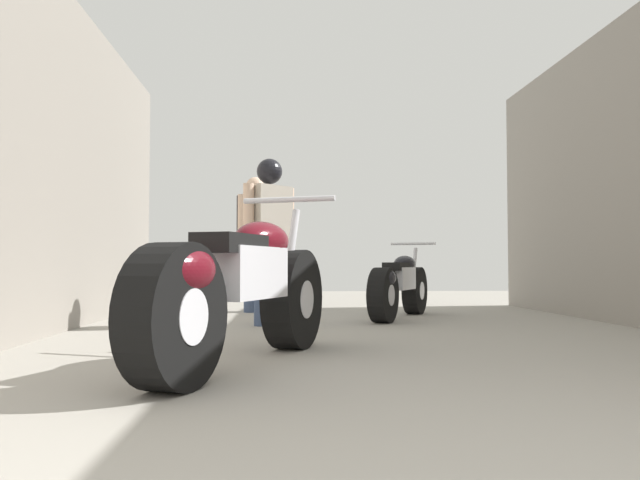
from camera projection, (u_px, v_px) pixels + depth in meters
ground_plane at (376, 344)px, 4.63m from camera, size 19.10×19.10×0.00m
garage_partition_left at (14, 137)px, 4.54m from camera, size 0.08×8.75×3.00m
motorcycle_maroon_cruiser at (241, 289)px, 3.61m from camera, size 1.07×2.16×1.05m
motorcycle_black_naked at (399, 285)px, 6.91m from camera, size 0.98×1.71×0.85m
mechanic_in_blue at (255, 235)px, 7.90m from camera, size 0.44×0.64×1.68m
mechanic_with_helmet at (269, 225)px, 6.15m from camera, size 0.53×0.51×1.62m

